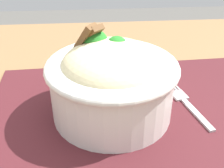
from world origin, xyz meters
The scene contains 4 objects.
table centered at (0.00, 0.00, 0.65)m, with size 1.33×0.81×0.73m.
placemat centered at (0.04, -0.02, 0.73)m, with size 0.47×0.33×0.00m, color #47191E.
bowl centered at (-0.01, -0.02, 0.79)m, with size 0.19×0.19×0.13m.
fork centered at (0.11, 0.00, 0.73)m, with size 0.04×0.13×0.00m.
Camera 1 is at (-0.04, -0.36, 0.99)m, focal length 45.29 mm.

